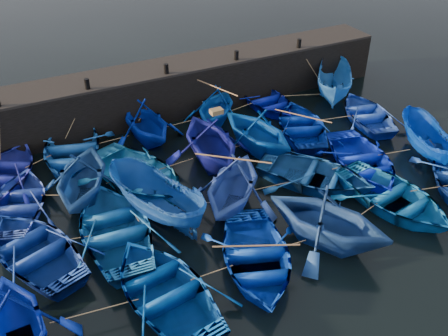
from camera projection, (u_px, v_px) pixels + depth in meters
name	position (u px, v px, depth m)	size (l,w,h in m)	color
ground	(261.00, 223.00, 19.55)	(120.00, 120.00, 0.00)	black
quay_wall	(162.00, 91.00, 26.60)	(26.00, 2.50, 2.50)	black
quay_top	(160.00, 68.00, 25.86)	(26.00, 2.50, 0.12)	black
bollard_1	(87.00, 84.00, 23.52)	(0.24, 0.24, 0.50)	black
bollard_2	(166.00, 69.00, 25.03)	(0.24, 0.24, 0.50)	black
bollard_3	(236.00, 55.00, 26.53)	(0.24, 0.24, 0.50)	black
bollard_4	(299.00, 43.00, 28.03)	(0.24, 0.24, 0.50)	black
boat_0	(4.00, 174.00, 21.48)	(3.57, 4.99, 1.04)	navy
boat_1	(71.00, 150.00, 22.99)	(3.88, 5.42, 1.12)	#124B98
boat_2	(146.00, 122.00, 24.13)	(3.59, 4.17, 2.19)	#001C91
boat_3	(216.00, 106.00, 25.65)	(3.37, 3.91, 2.06)	blue
boat_4	(267.00, 101.00, 27.42)	(3.18, 4.45, 0.92)	#051294
boat_5	(335.00, 84.00, 28.00)	(1.93, 5.12, 1.98)	blue
boat_6	(19.00, 203.00, 19.86)	(3.32, 4.63, 0.96)	#223D9E
boat_7	(82.00, 176.00, 20.13)	(3.94, 4.57, 2.41)	navy
boat_8	(138.00, 175.00, 21.32)	(3.94, 5.50, 1.14)	blue
boat_9	(211.00, 140.00, 22.36)	(4.14, 4.81, 2.53)	navy
boat_10	(257.00, 130.00, 23.33)	(3.85, 4.47, 2.35)	#023E96
boat_11	(302.00, 125.00, 25.05)	(3.47, 4.84, 1.00)	#00218D
boat_12	(367.00, 113.00, 26.20)	(3.23, 4.52, 0.94)	blue
boat_13	(35.00, 249.00, 17.59)	(3.61, 5.04, 1.05)	navy
boat_14	(116.00, 228.00, 18.46)	(3.91, 5.47, 1.13)	#0E4F90
boat_15	(156.00, 200.00, 19.25)	(1.84, 4.88, 1.89)	navy
boat_16	(233.00, 184.00, 19.74)	(3.85, 4.47, 2.35)	#244396
boat_17	(316.00, 175.00, 21.38)	(3.62, 5.06, 1.05)	navy
boat_18	(362.00, 161.00, 22.33)	(3.59, 5.02, 1.04)	#051FD1
boat_19	(426.00, 140.00, 23.24)	(1.58, 4.20, 1.62)	#0032A7
boat_20	(14.00, 323.00, 14.28)	(3.54, 4.10, 2.16)	#031C95
boat_21	(165.00, 290.00, 16.02)	(3.74, 5.23, 1.09)	navy
boat_22	(256.00, 257.00, 17.25)	(3.59, 5.02, 1.04)	#0634B9
boat_23	(328.00, 218.00, 17.90)	(4.05, 4.70, 2.47)	navy
boat_24	(394.00, 197.00, 20.05)	(3.71, 5.19, 1.08)	#0B5CA2
wooden_crate	(216.00, 111.00, 21.70)	(0.54, 0.37, 0.22)	brown
mooring_ropes	(213.00, 142.00, 22.93)	(17.78, 11.63, 2.10)	tan
loose_oars	(253.00, 143.00, 21.45)	(9.04, 12.11, 1.41)	#99724C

